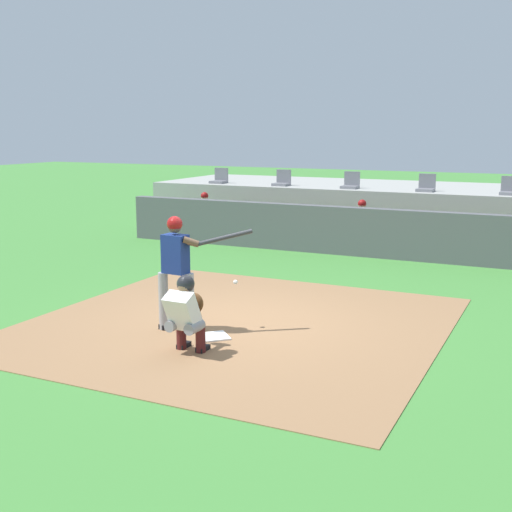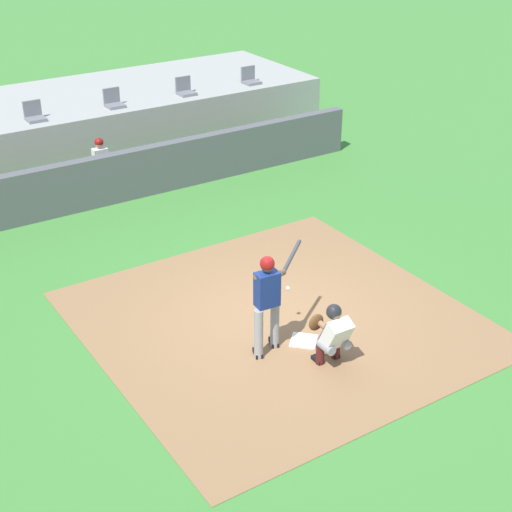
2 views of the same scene
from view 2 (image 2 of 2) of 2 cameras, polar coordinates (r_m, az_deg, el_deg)
ground_plane at (r=13.73m, az=1.59°, el=-4.84°), size 80.00×80.00×0.00m
dirt_infield at (r=13.73m, az=1.59°, el=-4.82°), size 6.40×6.40×0.01m
home_plate at (r=13.18m, az=3.57°, el=-6.31°), size 0.62×0.62×0.02m
batter_at_plate at (r=12.38m, az=0.90°, el=-3.16°), size 1.33×0.74×1.80m
catcher_crouched at (r=12.36m, az=5.70°, el=-5.69°), size 0.49×1.72×1.13m
dugout_wall at (r=18.60m, az=-9.82°, el=5.89°), size 13.00×0.30×1.20m
dugout_bench at (r=19.60m, az=-10.93°, el=5.76°), size 11.80×0.44×0.45m
dugout_player_1 at (r=19.25m, az=-11.33°, el=6.75°), size 0.49×0.70×1.30m
stands_platform at (r=22.47m, az=-14.50°, el=9.52°), size 15.00×4.40×1.40m
stadium_seat_2 at (r=20.53m, az=-16.17°, el=10.06°), size 0.46×0.46×0.48m
stadium_seat_3 at (r=21.21m, az=-10.56°, el=11.24°), size 0.46×0.46×0.48m
stadium_seat_4 at (r=22.09m, az=-5.30°, el=12.24°), size 0.46×0.46×0.48m
stadium_seat_5 at (r=23.14m, az=-0.45°, el=13.06°), size 0.46×0.46×0.48m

